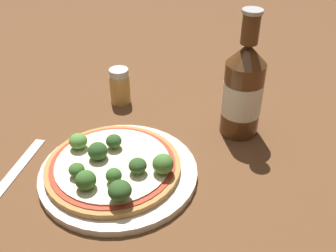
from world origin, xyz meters
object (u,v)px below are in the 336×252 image
(pizza, at_px, (113,166))
(fork, at_px, (16,170))
(beer_bottle, at_px, (243,90))
(pepper_shaker, at_px, (120,86))

(pizza, xyz_separation_m, fork, (-0.16, -0.04, -0.02))
(pizza, xyz_separation_m, beer_bottle, (0.17, 0.18, 0.07))
(beer_bottle, height_order, fork, beer_bottle)
(pepper_shaker, relative_size, fork, 0.44)
(pizza, xyz_separation_m, pepper_shaker, (-0.07, 0.21, 0.02))
(pizza, height_order, fork, pizza)
(pizza, relative_size, pepper_shaker, 2.88)
(beer_bottle, bearing_deg, pizza, -134.52)
(pepper_shaker, bearing_deg, fork, -108.42)
(beer_bottle, height_order, pepper_shaker, beer_bottle)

